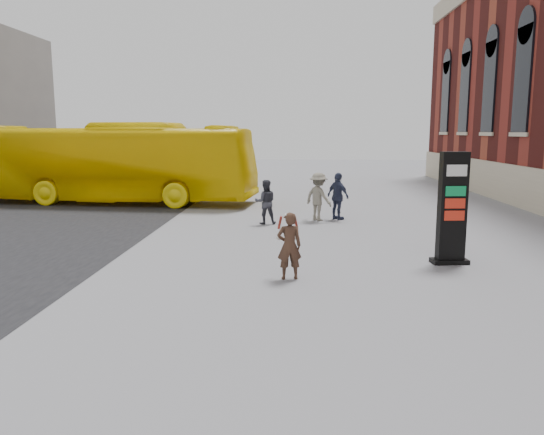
{
  "coord_description": "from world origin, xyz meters",
  "views": [
    {
      "loc": [
        -0.3,
        -12.0,
        3.29
      ],
      "look_at": [
        -0.88,
        0.57,
        1.24
      ],
      "focal_mm": 35.0,
      "sensor_mm": 36.0,
      "label": 1
    }
  ],
  "objects_px": {
    "info_pylon": "(452,208)",
    "bus": "(112,163)",
    "pedestrian_b": "(318,197)",
    "pedestrian_c": "(338,196)",
    "pedestrian_a": "(265,202)",
    "woman": "(289,245)"
  },
  "relations": [
    {
      "from": "bus",
      "to": "pedestrian_b",
      "type": "xyz_separation_m",
      "value": [
        9.31,
        -4.59,
        -0.95
      ]
    },
    {
      "from": "info_pylon",
      "to": "pedestrian_a",
      "type": "height_order",
      "value": "info_pylon"
    },
    {
      "from": "woman",
      "to": "bus",
      "type": "bearing_deg",
      "value": -65.73
    },
    {
      "from": "bus",
      "to": "pedestrian_a",
      "type": "height_order",
      "value": "bus"
    },
    {
      "from": "bus",
      "to": "pedestrian_c",
      "type": "relative_size",
      "value": 7.46
    },
    {
      "from": "pedestrian_b",
      "to": "pedestrian_c",
      "type": "distance_m",
      "value": 0.78
    },
    {
      "from": "woman",
      "to": "pedestrian_c",
      "type": "xyz_separation_m",
      "value": [
        1.72,
        8.19,
        0.1
      ]
    },
    {
      "from": "info_pylon",
      "to": "pedestrian_a",
      "type": "bearing_deg",
      "value": 125.55
    },
    {
      "from": "bus",
      "to": "info_pylon",
      "type": "bearing_deg",
      "value": -125.22
    },
    {
      "from": "pedestrian_a",
      "to": "woman",
      "type": "bearing_deg",
      "value": 89.78
    },
    {
      "from": "pedestrian_a",
      "to": "pedestrian_b",
      "type": "xyz_separation_m",
      "value": [
        1.92,
        0.8,
        0.1
      ]
    },
    {
      "from": "info_pylon",
      "to": "pedestrian_b",
      "type": "xyz_separation_m",
      "value": [
        -3.05,
        6.33,
        -0.51
      ]
    },
    {
      "from": "info_pylon",
      "to": "pedestrian_c",
      "type": "xyz_separation_m",
      "value": [
        -2.31,
        6.58,
        -0.51
      ]
    },
    {
      "from": "woman",
      "to": "pedestrian_a",
      "type": "bearing_deg",
      "value": -91.81
    },
    {
      "from": "info_pylon",
      "to": "bus",
      "type": "distance_m",
      "value": 16.49
    },
    {
      "from": "bus",
      "to": "pedestrian_b",
      "type": "height_order",
      "value": "bus"
    },
    {
      "from": "pedestrian_b",
      "to": "bus",
      "type": "bearing_deg",
      "value": 17.81
    },
    {
      "from": "info_pylon",
      "to": "woman",
      "type": "relative_size",
      "value": 1.84
    },
    {
      "from": "info_pylon",
      "to": "pedestrian_a",
      "type": "distance_m",
      "value": 7.46
    },
    {
      "from": "woman",
      "to": "pedestrian_a",
      "type": "distance_m",
      "value": 7.2
    },
    {
      "from": "info_pylon",
      "to": "pedestrian_a",
      "type": "relative_size",
      "value": 1.76
    },
    {
      "from": "info_pylon",
      "to": "woman",
      "type": "bearing_deg",
      "value": -164.6
    }
  ]
}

